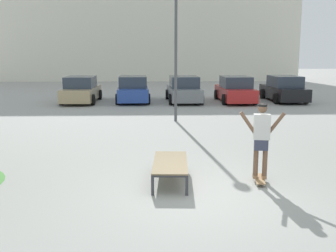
# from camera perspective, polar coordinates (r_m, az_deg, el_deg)

# --- Properties ---
(ground_plane) EXTENTS (120.00, 120.00, 0.00)m
(ground_plane) POSITION_cam_1_polar(r_m,az_deg,el_deg) (8.49, 5.18, -9.60)
(ground_plane) COLOR #999993
(building_facade) EXTENTS (30.92, 4.00, 14.19)m
(building_facade) POSITION_cam_1_polar(r_m,az_deg,el_deg) (41.90, -3.77, 16.21)
(building_facade) COLOR silver
(building_facade) RESTS_ON ground
(skate_box) EXTENTS (0.86, 1.94, 0.46)m
(skate_box) POSITION_cam_1_polar(r_m,az_deg,el_deg) (9.17, 0.33, -5.32)
(skate_box) COLOR #38383D
(skate_box) RESTS_ON ground
(skateboard) EXTENTS (0.34, 0.82, 0.09)m
(skateboard) POSITION_cam_1_polar(r_m,az_deg,el_deg) (9.41, 12.80, -7.30)
(skateboard) COLOR #9E754C
(skateboard) RESTS_ON ground
(skater) EXTENTS (1.00, 0.33, 1.69)m
(skater) POSITION_cam_1_polar(r_m,az_deg,el_deg) (9.16, 13.05, -1.36)
(skater) COLOR brown
(skater) RESTS_ON skateboard
(car_tan) EXTENTS (1.98, 4.23, 1.50)m
(car_tan) POSITION_cam_1_polar(r_m,az_deg,el_deg) (23.90, -12.16, 4.94)
(car_tan) COLOR tan
(car_tan) RESTS_ON ground
(car_blue) EXTENTS (2.06, 4.27, 1.50)m
(car_blue) POSITION_cam_1_polar(r_m,az_deg,el_deg) (23.76, -4.97, 5.10)
(car_blue) COLOR #28479E
(car_blue) RESTS_ON ground
(car_grey) EXTENTS (2.04, 4.26, 1.50)m
(car_grey) POSITION_cam_1_polar(r_m,az_deg,el_deg) (23.62, 2.25, 5.10)
(car_grey) COLOR slate
(car_grey) RESTS_ON ground
(car_red) EXTENTS (1.97, 4.22, 1.50)m
(car_red) POSITION_cam_1_polar(r_m,az_deg,el_deg) (23.81, 9.46, 5.01)
(car_red) COLOR red
(car_red) RESTS_ON ground
(car_black) EXTENTS (2.02, 4.25, 1.50)m
(car_black) POSITION_cam_1_polar(r_m,az_deg,el_deg) (24.91, 16.04, 4.98)
(car_black) COLOR black
(car_black) RESTS_ON ground
(light_post) EXTENTS (0.36, 0.36, 5.83)m
(light_post) POSITION_cam_1_polar(r_m,az_deg,el_deg) (16.89, 1.13, 13.60)
(light_post) COLOR #4C4C51
(light_post) RESTS_ON ground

